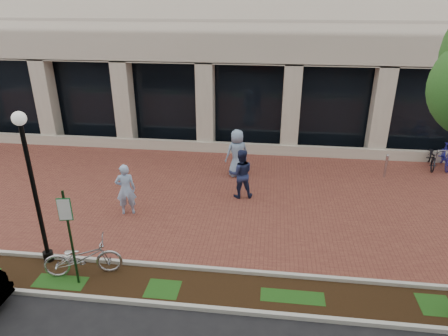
# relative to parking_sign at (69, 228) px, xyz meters

# --- Properties ---
(ground) EXTENTS (120.00, 120.00, 0.00)m
(ground) POSITION_rel_parking_sign_xyz_m (3.73, 5.43, -1.72)
(ground) COLOR black
(ground) RESTS_ON ground
(brick_plaza) EXTENTS (40.00, 9.00, 0.01)m
(brick_plaza) POSITION_rel_parking_sign_xyz_m (3.73, 5.43, -1.71)
(brick_plaza) COLOR brown
(brick_plaza) RESTS_ON ground
(planting_strip) EXTENTS (40.00, 1.50, 0.01)m
(planting_strip) POSITION_rel_parking_sign_xyz_m (3.73, 0.18, -1.71)
(planting_strip) COLOR black
(planting_strip) RESTS_ON ground
(curb_plaza_side) EXTENTS (40.00, 0.12, 0.12)m
(curb_plaza_side) POSITION_rel_parking_sign_xyz_m (3.73, 0.93, -1.66)
(curb_plaza_side) COLOR #BABBB0
(curb_plaza_side) RESTS_ON ground
(curb_street_side) EXTENTS (40.00, 0.12, 0.12)m
(curb_street_side) POSITION_rel_parking_sign_xyz_m (3.73, -0.57, -1.66)
(curb_street_side) COLOR #BABBB0
(curb_street_side) RESTS_ON ground
(parking_sign) EXTENTS (0.34, 0.07, 2.74)m
(parking_sign) POSITION_rel_parking_sign_xyz_m (0.00, 0.00, 0.00)
(parking_sign) COLOR #123314
(parking_sign) RESTS_ON ground
(lamppost) EXTENTS (0.36, 0.36, 4.41)m
(lamppost) POSITION_rel_parking_sign_xyz_m (-1.29, 0.83, 0.77)
(lamppost) COLOR black
(lamppost) RESTS_ON ground
(locked_bicycle) EXTENTS (2.18, 1.26, 1.08)m
(locked_bicycle) POSITION_rel_parking_sign_xyz_m (0.01, 0.39, -1.17)
(locked_bicycle) COLOR #B2B3B7
(locked_bicycle) RESTS_ON ground
(pedestrian_left) EXTENTS (0.78, 0.63, 1.85)m
(pedestrian_left) POSITION_rel_parking_sign_xyz_m (0.05, 3.72, -0.79)
(pedestrian_left) COLOR #9BBBE7
(pedestrian_left) RESTS_ON ground
(pedestrian_mid) EXTENTS (1.04, 0.88, 1.89)m
(pedestrian_mid) POSITION_rel_parking_sign_xyz_m (3.84, 5.45, -0.77)
(pedestrian_mid) COLOR #1E264C
(pedestrian_mid) RESTS_ON ground
(pedestrian_right) EXTENTS (1.17, 1.02, 2.01)m
(pedestrian_right) POSITION_rel_parking_sign_xyz_m (3.52, 7.33, -0.71)
(pedestrian_right) COLOR #7C99BA
(pedestrian_right) RESTS_ON ground
(bollard) EXTENTS (0.12, 0.12, 1.04)m
(bollard) POSITION_rel_parking_sign_xyz_m (9.66, 7.92, -1.19)
(bollard) COLOR #B0B0B5
(bollard) RESTS_ON ground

